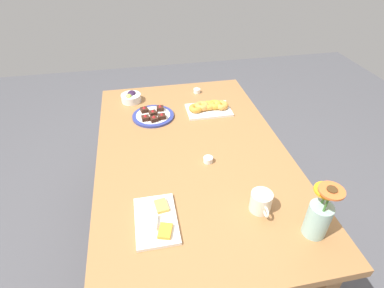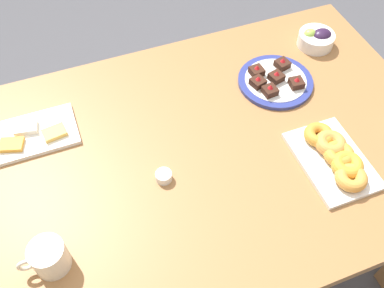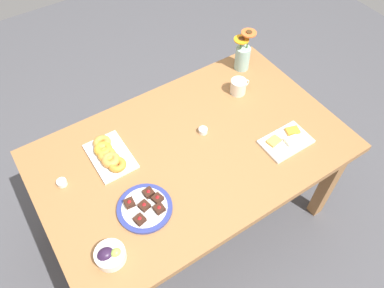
{
  "view_description": "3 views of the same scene",
  "coord_description": "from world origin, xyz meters",
  "px_view_note": "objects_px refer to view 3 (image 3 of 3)",
  "views": [
    {
      "loc": [
        1.24,
        -0.24,
        1.73
      ],
      "look_at": [
        0.0,
        0.0,
        0.78
      ],
      "focal_mm": 28.0,
      "sensor_mm": 36.0,
      "label": 1
    },
    {
      "loc": [
        0.27,
        0.71,
        1.8
      ],
      "look_at": [
        0.0,
        0.0,
        0.78
      ],
      "focal_mm": 40.0,
      "sensor_mm": 36.0,
      "label": 2
    },
    {
      "loc": [
        -0.65,
        -0.99,
        2.29
      ],
      "look_at": [
        0.0,
        0.0,
        0.78
      ],
      "focal_mm": 35.0,
      "sensor_mm": 36.0,
      "label": 3
    }
  ],
  "objects_px": {
    "jam_cup_berry": "(62,182)",
    "dessert_plate": "(145,207)",
    "grape_bowl": "(110,255)",
    "coffee_mug": "(238,86)",
    "dining_table": "(192,158)",
    "flower_vase": "(243,56)",
    "jam_cup_honey": "(203,130)",
    "croissant_platter": "(109,155)",
    "cheese_platter": "(286,141)"
  },
  "relations": [
    {
      "from": "flower_vase",
      "to": "cheese_platter",
      "type": "bearing_deg",
      "value": -105.65
    },
    {
      "from": "jam_cup_honey",
      "to": "coffee_mug",
      "type": "bearing_deg",
      "value": 22.58
    },
    {
      "from": "jam_cup_honey",
      "to": "croissant_platter",
      "type": "bearing_deg",
      "value": 166.2
    },
    {
      "from": "grape_bowl",
      "to": "flower_vase",
      "type": "height_order",
      "value": "flower_vase"
    },
    {
      "from": "cheese_platter",
      "to": "jam_cup_honey",
      "type": "bearing_deg",
      "value": 138.14
    },
    {
      "from": "jam_cup_honey",
      "to": "jam_cup_berry",
      "type": "relative_size",
      "value": 1.0
    },
    {
      "from": "grape_bowl",
      "to": "cheese_platter",
      "type": "height_order",
      "value": "grape_bowl"
    },
    {
      "from": "flower_vase",
      "to": "dessert_plate",
      "type": "bearing_deg",
      "value": -151.05
    },
    {
      "from": "dining_table",
      "to": "cheese_platter",
      "type": "distance_m",
      "value": 0.51
    },
    {
      "from": "coffee_mug",
      "to": "jam_cup_honey",
      "type": "distance_m",
      "value": 0.38
    },
    {
      "from": "coffee_mug",
      "to": "grape_bowl",
      "type": "distance_m",
      "value": 1.18
    },
    {
      "from": "dining_table",
      "to": "dessert_plate",
      "type": "height_order",
      "value": "dessert_plate"
    },
    {
      "from": "croissant_platter",
      "to": "jam_cup_honey",
      "type": "relative_size",
      "value": 6.05
    },
    {
      "from": "croissant_platter",
      "to": "dessert_plate",
      "type": "bearing_deg",
      "value": -88.0
    },
    {
      "from": "coffee_mug",
      "to": "croissant_platter",
      "type": "xyz_separation_m",
      "value": [
        -0.84,
        -0.02,
        -0.02
      ]
    },
    {
      "from": "croissant_platter",
      "to": "flower_vase",
      "type": "xyz_separation_m",
      "value": [
        0.99,
        0.19,
        0.07
      ]
    },
    {
      "from": "cheese_platter",
      "to": "dessert_plate",
      "type": "bearing_deg",
      "value": 175.85
    },
    {
      "from": "dining_table",
      "to": "jam_cup_berry",
      "type": "relative_size",
      "value": 33.33
    },
    {
      "from": "jam_cup_honey",
      "to": "flower_vase",
      "type": "xyz_separation_m",
      "value": [
        0.5,
        0.31,
        0.08
      ]
    },
    {
      "from": "dining_table",
      "to": "jam_cup_honey",
      "type": "xyz_separation_m",
      "value": [
        0.11,
        0.06,
        0.1
      ]
    },
    {
      "from": "dining_table",
      "to": "flower_vase",
      "type": "relative_size",
      "value": 6.11
    },
    {
      "from": "dessert_plate",
      "to": "flower_vase",
      "type": "xyz_separation_m",
      "value": [
        0.98,
        0.54,
        0.08
      ]
    },
    {
      "from": "grape_bowl",
      "to": "jam_cup_honey",
      "type": "distance_m",
      "value": 0.8
    },
    {
      "from": "jam_cup_honey",
      "to": "flower_vase",
      "type": "relative_size",
      "value": 0.18
    },
    {
      "from": "croissant_platter",
      "to": "jam_cup_berry",
      "type": "distance_m",
      "value": 0.26
    },
    {
      "from": "grape_bowl",
      "to": "jam_cup_honey",
      "type": "xyz_separation_m",
      "value": [
        0.72,
        0.36,
        -0.01
      ]
    },
    {
      "from": "jam_cup_berry",
      "to": "dessert_plate",
      "type": "bearing_deg",
      "value": -50.99
    },
    {
      "from": "dining_table",
      "to": "grape_bowl",
      "type": "distance_m",
      "value": 0.69
    },
    {
      "from": "cheese_platter",
      "to": "flower_vase",
      "type": "xyz_separation_m",
      "value": [
        0.17,
        0.6,
        0.08
      ]
    },
    {
      "from": "cheese_platter",
      "to": "jam_cup_berry",
      "type": "bearing_deg",
      "value": 160.0
    },
    {
      "from": "dining_table",
      "to": "grape_bowl",
      "type": "xyz_separation_m",
      "value": [
        -0.61,
        -0.3,
        0.12
      ]
    },
    {
      "from": "coffee_mug",
      "to": "jam_cup_berry",
      "type": "relative_size",
      "value": 2.63
    },
    {
      "from": "grape_bowl",
      "to": "cheese_platter",
      "type": "distance_m",
      "value": 1.05
    },
    {
      "from": "coffee_mug",
      "to": "dessert_plate",
      "type": "bearing_deg",
      "value": -155.42
    },
    {
      "from": "croissant_platter",
      "to": "dessert_plate",
      "type": "xyz_separation_m",
      "value": [
        0.01,
        -0.36,
        -0.01
      ]
    },
    {
      "from": "flower_vase",
      "to": "dining_table",
      "type": "bearing_deg",
      "value": -148.78
    },
    {
      "from": "grape_bowl",
      "to": "croissant_platter",
      "type": "height_order",
      "value": "grape_bowl"
    },
    {
      "from": "jam_cup_berry",
      "to": "flower_vase",
      "type": "distance_m",
      "value": 1.27
    },
    {
      "from": "jam_cup_honey",
      "to": "cheese_platter",
      "type": "bearing_deg",
      "value": -41.86
    },
    {
      "from": "croissant_platter",
      "to": "jam_cup_honey",
      "type": "xyz_separation_m",
      "value": [
        0.5,
        -0.12,
        -0.01
      ]
    },
    {
      "from": "grape_bowl",
      "to": "coffee_mug",
      "type": "bearing_deg",
      "value": 25.44
    },
    {
      "from": "cheese_platter",
      "to": "jam_cup_honey",
      "type": "xyz_separation_m",
      "value": [
        -0.33,
        0.29,
        0.01
      ]
    },
    {
      "from": "coffee_mug",
      "to": "jam_cup_berry",
      "type": "distance_m",
      "value": 1.1
    },
    {
      "from": "croissant_platter",
      "to": "jam_cup_honey",
      "type": "distance_m",
      "value": 0.51
    },
    {
      "from": "dining_table",
      "to": "jam_cup_berry",
      "type": "bearing_deg",
      "value": 165.92
    },
    {
      "from": "cheese_platter",
      "to": "croissant_platter",
      "type": "bearing_deg",
      "value": 153.21
    },
    {
      "from": "coffee_mug",
      "to": "jam_cup_honey",
      "type": "bearing_deg",
      "value": -157.42
    },
    {
      "from": "jam_cup_honey",
      "to": "jam_cup_berry",
      "type": "distance_m",
      "value": 0.76
    },
    {
      "from": "jam_cup_honey",
      "to": "jam_cup_berry",
      "type": "xyz_separation_m",
      "value": [
        -0.76,
        0.1,
        0.0
      ]
    },
    {
      "from": "dessert_plate",
      "to": "coffee_mug",
      "type": "bearing_deg",
      "value": 24.58
    }
  ]
}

